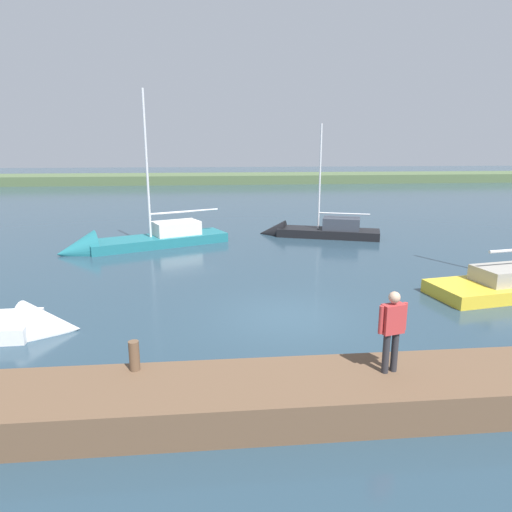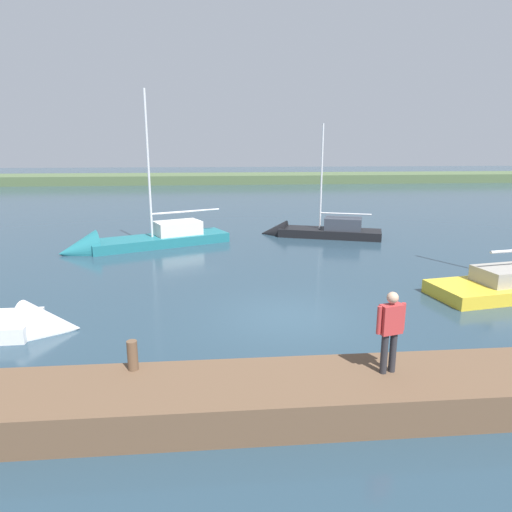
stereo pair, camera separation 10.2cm
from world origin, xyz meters
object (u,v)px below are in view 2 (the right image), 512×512
mooring_post_near (133,355)px  person_on_dock (390,327)px  sailboat_mid_channel (315,234)px  sailboat_near_dock (135,244)px

mooring_post_near → person_on_dock: (-5.17, 0.58, 0.68)m
sailboat_mid_channel → person_on_dock: size_ratio=4.23×
sailboat_mid_channel → person_on_dock: bearing=101.5°
sailboat_near_dock → sailboat_mid_channel: 10.28m
mooring_post_near → sailboat_near_dock: 15.15m
sailboat_mid_channel → person_on_dock: 17.93m
person_on_dock → sailboat_mid_channel: bearing=157.4°
person_on_dock → sailboat_near_dock: bearing=-168.7°
mooring_post_near → person_on_dock: bearing=173.6°
sailboat_near_dock → person_on_dock: sailboat_near_dock is taller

